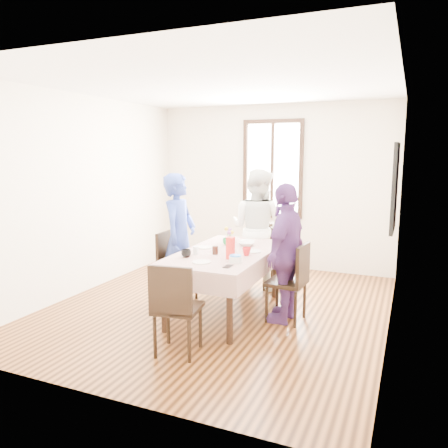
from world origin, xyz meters
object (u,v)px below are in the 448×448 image
(dining_table, at_px, (226,283))
(chair_far, at_px, (257,255))
(chair_left, at_px, (178,267))
(person_left, at_px, (179,238))
(chair_near, at_px, (178,308))
(person_right, at_px, (285,253))
(person_far, at_px, (257,229))
(chair_right, at_px, (286,282))

(dining_table, distance_m, chair_far, 1.18)
(chair_left, relative_size, person_left, 0.55)
(chair_near, bearing_deg, person_right, 51.25)
(person_far, bearing_deg, person_right, 133.23)
(dining_table, height_order, chair_far, chair_far)
(chair_right, bearing_deg, chair_left, 89.77)
(chair_near, bearing_deg, chair_right, 50.58)
(dining_table, xyz_separation_m, chair_far, (0.00, 1.18, 0.08))
(dining_table, distance_m, person_right, 0.83)
(person_far, distance_m, person_right, 1.31)
(chair_near, bearing_deg, person_left, 109.52)
(chair_right, bearing_deg, dining_table, 98.10)
(chair_far, bearing_deg, chair_right, 125.00)
(chair_near, relative_size, person_left, 0.55)
(chair_near, xyz_separation_m, person_far, (0.00, 2.33, 0.39))
(chair_left, xyz_separation_m, chair_right, (1.47, -0.11, 0.00))
(person_far, bearing_deg, dining_table, 100.27)
(dining_table, height_order, person_far, person_far)
(chair_near, distance_m, person_far, 2.37)
(dining_table, distance_m, chair_left, 0.76)
(chair_left, distance_m, chair_far, 1.25)
(chair_left, height_order, person_far, person_far)
(chair_far, bearing_deg, chair_near, 91.83)
(chair_right, xyz_separation_m, chair_far, (-0.73, 1.12, 0.00))
(chair_left, bearing_deg, dining_table, 78.03)
(chair_left, bearing_deg, chair_near, 29.13)
(dining_table, bearing_deg, person_right, 4.28)
(dining_table, bearing_deg, chair_far, 90.00)
(chair_right, xyz_separation_m, person_far, (-0.73, 1.10, 0.39))
(dining_table, xyz_separation_m, chair_right, (0.73, 0.05, 0.08))
(chair_right, bearing_deg, person_left, 89.71)
(person_far, bearing_deg, person_left, 64.58)
(chair_far, xyz_separation_m, person_left, (-0.71, -1.02, 0.38))
(dining_table, xyz_separation_m, person_right, (0.71, 0.05, 0.42))
(chair_left, bearing_deg, person_right, 86.14)
(chair_right, xyz_separation_m, chair_near, (-0.73, -1.23, 0.00))
(person_left, bearing_deg, chair_right, -98.00)
(person_left, relative_size, person_far, 0.98)
(chair_left, bearing_deg, person_far, 143.94)
(dining_table, relative_size, person_right, 1.07)
(dining_table, height_order, chair_left, chair_left)
(person_right, bearing_deg, chair_right, 95.33)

